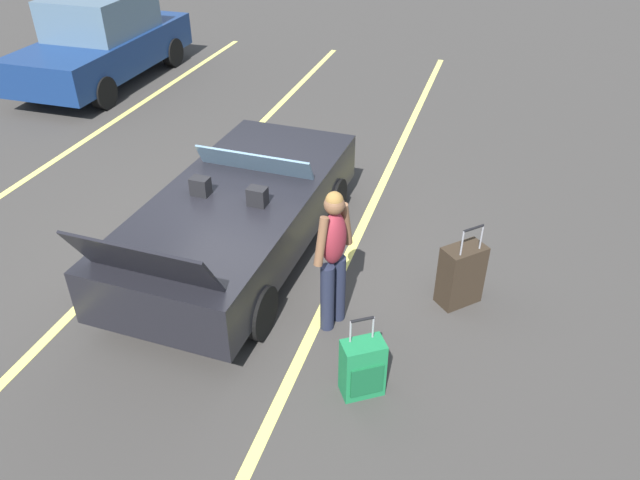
% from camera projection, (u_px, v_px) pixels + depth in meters
% --- Properties ---
extents(ground_plane, '(80.00, 80.00, 0.00)m').
position_uv_depth(ground_plane, '(243.00, 255.00, 7.81)').
color(ground_plane, '#383533').
extents(lot_line_near, '(18.00, 0.12, 0.01)m').
position_uv_depth(lot_line_near, '(340.00, 273.00, 7.48)').
color(lot_line_near, '#EAE066').
rests_on(lot_line_near, ground_plane).
extents(lot_line_mid, '(18.00, 0.12, 0.01)m').
position_uv_depth(lot_line_mid, '(147.00, 238.00, 8.15)').
color(lot_line_mid, '#EAE066').
rests_on(lot_line_mid, ground_plane).
extents(convertible_car, '(4.27, 1.95, 1.50)m').
position_uv_depth(convertible_car, '(246.00, 208.00, 7.63)').
color(convertible_car, black).
rests_on(convertible_car, ground_plane).
extents(suitcase_large_black, '(0.54, 0.54, 1.05)m').
position_uv_depth(suitcase_large_black, '(461.00, 275.00, 6.85)').
color(suitcase_large_black, '#2D2319').
rests_on(suitcase_large_black, ground_plane).
extents(suitcase_medium_bright, '(0.42, 0.47, 0.87)m').
position_uv_depth(suitcase_medium_bright, '(363.00, 368.00, 5.72)').
color(suitcase_medium_bright, '#19723F').
rests_on(suitcase_medium_bright, ground_plane).
extents(traveler_person, '(0.59, 0.32, 1.65)m').
position_uv_depth(traveler_person, '(334.00, 254.00, 6.22)').
color(traveler_person, '#1E2338').
rests_on(traveler_person, ground_plane).
extents(parked_sedan_near, '(4.51, 1.89, 1.82)m').
position_uv_depth(parked_sedan_near, '(103.00, 40.00, 12.87)').
color(parked_sedan_near, navy).
rests_on(parked_sedan_near, ground_plane).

